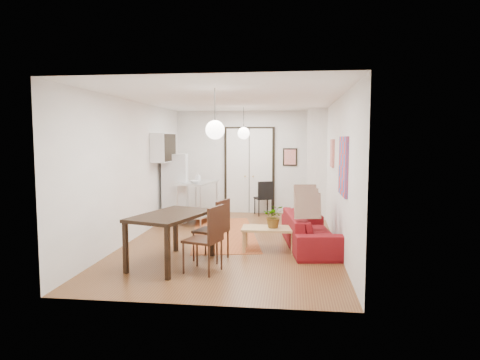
# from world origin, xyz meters

# --- Properties ---
(floor) EXTENTS (7.00, 7.00, 0.00)m
(floor) POSITION_xyz_m (0.00, 0.00, 0.00)
(floor) COLOR brown
(floor) RESTS_ON ground
(ceiling) EXTENTS (4.20, 7.00, 0.02)m
(ceiling) POSITION_xyz_m (0.00, 0.00, 2.90)
(ceiling) COLOR white
(ceiling) RESTS_ON wall_back
(wall_back) EXTENTS (4.20, 0.02, 2.90)m
(wall_back) POSITION_xyz_m (0.00, 3.50, 1.45)
(wall_back) COLOR white
(wall_back) RESTS_ON floor
(wall_front) EXTENTS (4.20, 0.02, 2.90)m
(wall_front) POSITION_xyz_m (0.00, -3.50, 1.45)
(wall_front) COLOR white
(wall_front) RESTS_ON floor
(wall_left) EXTENTS (0.02, 7.00, 2.90)m
(wall_left) POSITION_xyz_m (-2.10, 0.00, 1.45)
(wall_left) COLOR white
(wall_left) RESTS_ON floor
(wall_right) EXTENTS (0.02, 7.00, 2.90)m
(wall_right) POSITION_xyz_m (2.10, 0.00, 1.45)
(wall_right) COLOR white
(wall_right) RESTS_ON floor
(double_doors) EXTENTS (1.44, 0.06, 2.50)m
(double_doors) POSITION_xyz_m (0.00, 3.46, 1.20)
(double_doors) COLOR white
(double_doors) RESTS_ON wall_back
(stub_partition) EXTENTS (0.50, 0.10, 2.90)m
(stub_partition) POSITION_xyz_m (1.85, 2.55, 1.45)
(stub_partition) COLOR white
(stub_partition) RESTS_ON floor
(wall_cabinet) EXTENTS (0.35, 1.00, 0.70)m
(wall_cabinet) POSITION_xyz_m (-1.92, 1.50, 1.90)
(wall_cabinet) COLOR white
(wall_cabinet) RESTS_ON wall_left
(painting_popart) EXTENTS (0.05, 1.00, 1.00)m
(painting_popart) POSITION_xyz_m (2.08, -1.25, 1.65)
(painting_popart) COLOR red
(painting_popart) RESTS_ON wall_right
(painting_abstract) EXTENTS (0.05, 0.50, 0.60)m
(painting_abstract) POSITION_xyz_m (2.08, 0.80, 1.80)
(painting_abstract) COLOR beige
(painting_abstract) RESTS_ON wall_right
(poster_back) EXTENTS (0.40, 0.03, 0.50)m
(poster_back) POSITION_xyz_m (1.15, 3.47, 1.60)
(poster_back) COLOR red
(poster_back) RESTS_ON wall_back
(print_left) EXTENTS (0.03, 0.44, 0.54)m
(print_left) POSITION_xyz_m (-2.07, 2.00, 1.95)
(print_left) COLOR #A26843
(print_left) RESTS_ON wall_left
(pendant_back) EXTENTS (0.30, 0.30, 0.80)m
(pendant_back) POSITION_xyz_m (0.00, 2.00, 2.25)
(pendant_back) COLOR silver
(pendant_back) RESTS_ON ceiling
(pendant_front) EXTENTS (0.30, 0.30, 0.80)m
(pendant_front) POSITION_xyz_m (0.00, -2.00, 2.25)
(pendant_front) COLOR silver
(pendant_front) RESTS_ON ceiling
(kilim_rug) EXTENTS (1.97, 3.74, 0.01)m
(kilim_rug) POSITION_xyz_m (-0.29, 0.63, 0.00)
(kilim_rug) COLOR #B7592D
(kilim_rug) RESTS_ON floor
(sofa) EXTENTS (1.20, 2.37, 0.66)m
(sofa) POSITION_xyz_m (1.59, -0.36, 0.33)
(sofa) COLOR maroon
(sofa) RESTS_ON floor
(coffee_table) EXTENTS (1.01, 0.57, 0.45)m
(coffee_table) POSITION_xyz_m (0.78, -0.73, 0.39)
(coffee_table) COLOR tan
(coffee_table) RESTS_ON floor
(potted_plant) EXTENTS (0.34, 0.40, 0.43)m
(potted_plant) POSITION_xyz_m (0.88, -0.73, 0.66)
(potted_plant) COLOR #347133
(potted_plant) RESTS_ON coffee_table
(kitchen_counter) EXTENTS (0.85, 1.42, 1.03)m
(kitchen_counter) POSITION_xyz_m (-1.16, 1.89, 0.69)
(kitchen_counter) COLOR silver
(kitchen_counter) RESTS_ON floor
(bowl) EXTENTS (0.30, 0.30, 0.06)m
(bowl) POSITION_xyz_m (-1.16, 1.59, 1.06)
(bowl) COLOR silver
(bowl) RESTS_ON kitchen_counter
(soap_bottle) EXTENTS (0.12, 0.12, 0.21)m
(soap_bottle) POSITION_xyz_m (-1.21, 2.14, 1.14)
(soap_bottle) COLOR teal
(soap_bottle) RESTS_ON kitchen_counter
(fridge) EXTENTS (0.69, 0.69, 1.73)m
(fridge) POSITION_xyz_m (-1.75, 1.91, 0.87)
(fridge) COLOR silver
(fridge) RESTS_ON floor
(dining_table) EXTENTS (1.31, 1.75, 0.86)m
(dining_table) POSITION_xyz_m (-0.79, -1.79, 0.77)
(dining_table) COLOR black
(dining_table) RESTS_ON floor
(dining_chair_near) EXTENTS (0.63, 0.78, 1.07)m
(dining_chair_near) POSITION_xyz_m (-0.19, -1.33, 0.62)
(dining_chair_near) COLOR #331A10
(dining_chair_near) RESTS_ON floor
(dining_chair_far) EXTENTS (0.63, 0.78, 1.07)m
(dining_chair_far) POSITION_xyz_m (-0.19, -2.03, 0.62)
(dining_chair_far) COLOR #331A10
(dining_chair_far) RESTS_ON floor
(black_side_chair) EXTENTS (0.57, 0.58, 0.95)m
(black_side_chair) POSITION_xyz_m (0.43, 3.20, 0.56)
(black_side_chair) COLOR black
(black_side_chair) RESTS_ON floor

